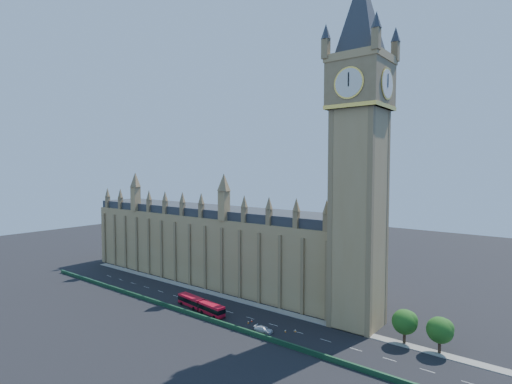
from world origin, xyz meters
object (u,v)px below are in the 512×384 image
Objects in this scene: red_bus at (201,305)px; car_grey at (208,308)px; car_silver at (217,311)px; car_white at (264,329)px.

car_grey is at bearing 58.53° from red_bus.
car_silver is (4.00, -0.48, -0.06)m from car_grey.
red_bus is at bearing 107.63° from car_silver.
car_white reaches higher than car_silver.
car_grey is at bearing 86.87° from car_silver.
red_bus is 4.99× the size of car_silver.
red_bus is 3.90× the size of car_white.
red_bus reaches higher than car_silver.
red_bus is at bearing 142.20° from car_grey.
car_silver is at bearing -95.76° from car_grey.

